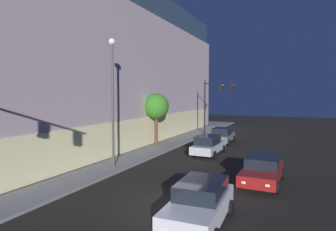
{
  "coord_description": "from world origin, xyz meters",
  "views": [
    {
      "loc": [
        -11.39,
        -5.23,
        5.03
      ],
      "look_at": [
        7.68,
        3.49,
        3.53
      ],
      "focal_mm": 30.78,
      "sensor_mm": 36.0,
      "label": 1
    }
  ],
  "objects_px": {
    "street_lamp_sidewalk": "(113,88)",
    "car_red": "(262,169)",
    "modern_building": "(39,72)",
    "car_white": "(200,203)",
    "car_silver": "(208,145)",
    "car_grey": "(222,135)",
    "sidewalk_tree": "(156,106)",
    "traffic_light_far_corner": "(215,96)"
  },
  "relations": [
    {
      "from": "modern_building",
      "to": "car_grey",
      "type": "height_order",
      "value": "modern_building"
    },
    {
      "from": "car_white",
      "to": "car_red",
      "type": "xyz_separation_m",
      "value": [
        6.57,
        -1.58,
        -0.08
      ]
    },
    {
      "from": "street_lamp_sidewalk",
      "to": "car_red",
      "type": "xyz_separation_m",
      "value": [
        1.1,
        -9.47,
        -4.7
      ]
    },
    {
      "from": "street_lamp_sidewalk",
      "to": "car_red",
      "type": "distance_m",
      "value": 10.63
    },
    {
      "from": "traffic_light_far_corner",
      "to": "sidewalk_tree",
      "type": "xyz_separation_m",
      "value": [
        -10.19,
        3.08,
        -0.97
      ]
    },
    {
      "from": "modern_building",
      "to": "car_grey",
      "type": "xyz_separation_m",
      "value": [
        3.6,
        -21.98,
        -7.02
      ]
    },
    {
      "from": "street_lamp_sidewalk",
      "to": "car_grey",
      "type": "height_order",
      "value": "street_lamp_sidewalk"
    },
    {
      "from": "car_silver",
      "to": "car_grey",
      "type": "height_order",
      "value": "car_silver"
    },
    {
      "from": "car_silver",
      "to": "car_red",
      "type": "bearing_deg",
      "value": -140.78
    },
    {
      "from": "car_red",
      "to": "street_lamp_sidewalk",
      "type": "bearing_deg",
      "value": 96.64
    },
    {
      "from": "modern_building",
      "to": "car_white",
      "type": "relative_size",
      "value": 8.52
    },
    {
      "from": "sidewalk_tree",
      "to": "car_red",
      "type": "distance_m",
      "value": 13.71
    },
    {
      "from": "modern_building",
      "to": "car_silver",
      "type": "bearing_deg",
      "value": -96.76
    },
    {
      "from": "car_white",
      "to": "car_grey",
      "type": "height_order",
      "value": "car_white"
    },
    {
      "from": "sidewalk_tree",
      "to": "modern_building",
      "type": "bearing_deg",
      "value": 86.74
    },
    {
      "from": "street_lamp_sidewalk",
      "to": "car_silver",
      "type": "xyz_separation_m",
      "value": [
        7.26,
        -4.45,
        -4.64
      ]
    },
    {
      "from": "street_lamp_sidewalk",
      "to": "car_white",
      "type": "height_order",
      "value": "street_lamp_sidewalk"
    },
    {
      "from": "street_lamp_sidewalk",
      "to": "car_white",
      "type": "distance_m",
      "value": 10.66
    },
    {
      "from": "car_white",
      "to": "car_red",
      "type": "height_order",
      "value": "car_white"
    },
    {
      "from": "traffic_light_far_corner",
      "to": "car_red",
      "type": "relative_size",
      "value": 1.41
    },
    {
      "from": "car_white",
      "to": "car_silver",
      "type": "xyz_separation_m",
      "value": [
        12.73,
        3.45,
        -0.01
      ]
    },
    {
      "from": "car_white",
      "to": "car_grey",
      "type": "xyz_separation_m",
      "value": [
        18.98,
        3.82,
        -0.03
      ]
    },
    {
      "from": "traffic_light_far_corner",
      "to": "car_grey",
      "type": "bearing_deg",
      "value": -157.72
    },
    {
      "from": "street_lamp_sidewalk",
      "to": "car_red",
      "type": "height_order",
      "value": "street_lamp_sidewalk"
    },
    {
      "from": "car_white",
      "to": "car_silver",
      "type": "relative_size",
      "value": 0.96
    },
    {
      "from": "street_lamp_sidewalk",
      "to": "car_red",
      "type": "bearing_deg",
      "value": -83.36
    },
    {
      "from": "modern_building",
      "to": "sidewalk_tree",
      "type": "height_order",
      "value": "modern_building"
    },
    {
      "from": "traffic_light_far_corner",
      "to": "sidewalk_tree",
      "type": "distance_m",
      "value": 10.69
    },
    {
      "from": "street_lamp_sidewalk",
      "to": "car_grey",
      "type": "xyz_separation_m",
      "value": [
        13.52,
        -4.08,
        -4.65
      ]
    },
    {
      "from": "sidewalk_tree",
      "to": "car_red",
      "type": "height_order",
      "value": "sidewalk_tree"
    },
    {
      "from": "traffic_light_far_corner",
      "to": "car_silver",
      "type": "height_order",
      "value": "traffic_light_far_corner"
    },
    {
      "from": "car_white",
      "to": "street_lamp_sidewalk",
      "type": "bearing_deg",
      "value": 55.3
    },
    {
      "from": "sidewalk_tree",
      "to": "car_silver",
      "type": "relative_size",
      "value": 1.07
    },
    {
      "from": "modern_building",
      "to": "car_grey",
      "type": "relative_size",
      "value": 8.91
    },
    {
      "from": "car_silver",
      "to": "car_grey",
      "type": "relative_size",
      "value": 1.09
    },
    {
      "from": "modern_building",
      "to": "car_silver",
      "type": "xyz_separation_m",
      "value": [
        -2.65,
        -22.35,
        -7.01
      ]
    },
    {
      "from": "street_lamp_sidewalk",
      "to": "car_red",
      "type": "relative_size",
      "value": 1.8
    },
    {
      "from": "traffic_light_far_corner",
      "to": "car_white",
      "type": "xyz_separation_m",
      "value": [
        -24.62,
        -6.13,
        -4.03
      ]
    },
    {
      "from": "sidewalk_tree",
      "to": "car_white",
      "type": "bearing_deg",
      "value": -147.47
    },
    {
      "from": "modern_building",
      "to": "street_lamp_sidewalk",
      "type": "bearing_deg",
      "value": -118.97
    },
    {
      "from": "sidewalk_tree",
      "to": "car_grey",
      "type": "xyz_separation_m",
      "value": [
        4.55,
        -5.39,
        -3.08
      ]
    },
    {
      "from": "modern_building",
      "to": "car_silver",
      "type": "height_order",
      "value": "modern_building"
    }
  ]
}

